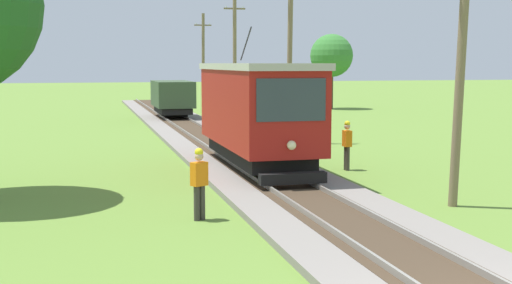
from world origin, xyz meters
The scene contains 9 objects.
red_tram centered at (0.00, 14.71, 2.19)m, with size 2.60×8.54×4.79m.
freight_car centered at (0.00, 37.49, 1.56)m, with size 2.40×5.20×2.31m.
utility_pole_near_tram centered at (3.71, 7.85, 3.56)m, with size 1.40×0.55×6.92m.
utility_pole_mid centered at (3.71, 22.88, 4.25)m, with size 1.40×0.55×8.30m.
utility_pole_far centered at (3.71, 34.84, 4.24)m, with size 1.40×0.32×8.28m.
utility_pole_distant centered at (3.71, 46.59, 4.00)m, with size 1.40×0.62×7.81m.
track_worker centered at (-3.16, 8.08, 0.98)m, with size 0.45×0.39×1.78m.
second_worker centered at (3.27, 14.46, 0.98)m, with size 0.24×0.38×1.78m.
tree_left_near centered at (14.40, 45.56, 4.44)m, with size 3.58×3.58×6.25m.
Camera 1 is at (-5.85, -7.99, 3.82)m, focal length 47.49 mm.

